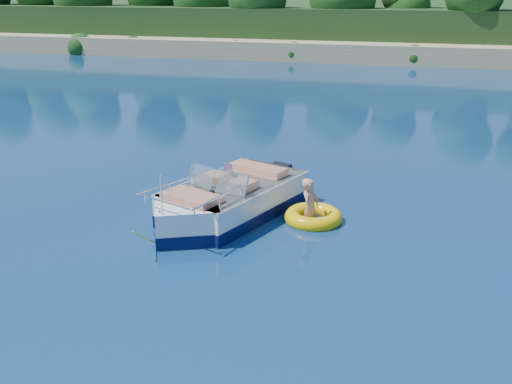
# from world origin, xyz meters

# --- Properties ---
(ground) EXTENTS (160.00, 160.00, 0.00)m
(ground) POSITION_xyz_m (0.00, 0.00, 0.00)
(ground) COLOR #0B224D
(ground) RESTS_ON ground
(shoreline) EXTENTS (170.00, 59.00, 6.00)m
(shoreline) POSITION_xyz_m (0.00, 63.77, 0.98)
(shoreline) COLOR #8E7952
(shoreline) RESTS_ON ground
(motorboat) EXTENTS (3.38, 5.75, 2.00)m
(motorboat) POSITION_xyz_m (-1.89, 1.41, 0.39)
(motorboat) COLOR white
(motorboat) RESTS_ON ground
(tow_tube) EXTENTS (1.93, 1.93, 0.40)m
(tow_tube) POSITION_xyz_m (0.35, 1.86, 0.10)
(tow_tube) COLOR #FABE07
(tow_tube) RESTS_ON ground
(boy) EXTENTS (0.56, 0.95, 1.76)m
(boy) POSITION_xyz_m (0.28, 1.80, 0.00)
(boy) COLOR tan
(boy) RESTS_ON ground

